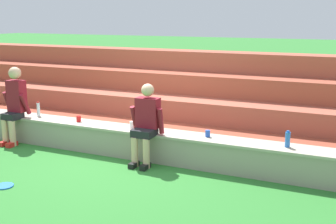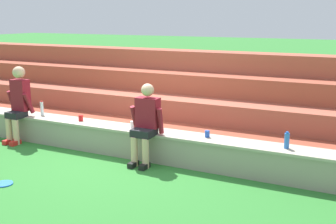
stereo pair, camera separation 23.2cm
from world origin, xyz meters
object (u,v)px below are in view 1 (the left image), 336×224
object	(u,v)px
person_left_of_center	(146,122)
plastic_cup_middle	(132,125)
person_far_left	(14,103)
plastic_cup_left_end	(208,134)
water_bottle_near_left	(38,109)
plastic_cup_right_end	(79,119)
water_bottle_mid_right	(288,139)
frisbee	(4,186)

from	to	relation	value
person_left_of_center	plastic_cup_middle	xyz separation A→B (m)	(-0.39, 0.25, -0.15)
person_far_left	plastic_cup_left_end	world-z (taller)	person_far_left
water_bottle_near_left	person_left_of_center	bearing A→B (deg)	-7.47
person_left_of_center	plastic_cup_left_end	xyz separation A→B (m)	(0.94, 0.30, -0.15)
water_bottle_near_left	plastic_cup_right_end	distance (m)	0.96
water_bottle_mid_right	plastic_cup_middle	distance (m)	2.56
person_far_left	water_bottle_mid_right	distance (m)	4.94
water_bottle_near_left	plastic_cup_middle	world-z (taller)	water_bottle_near_left
person_far_left	frisbee	size ratio (longest dim) A/B	5.68
person_left_of_center	frisbee	bearing A→B (deg)	-129.37
water_bottle_near_left	frisbee	xyz separation A→B (m)	(1.08, -2.00, -0.61)
frisbee	water_bottle_mid_right	bearing A→B (deg)	28.77
plastic_cup_middle	plastic_cup_left_end	bearing A→B (deg)	2.12
plastic_cup_left_end	person_far_left	bearing A→B (deg)	-175.95
water_bottle_mid_right	person_far_left	bearing A→B (deg)	-177.30
water_bottle_mid_right	frisbee	xyz separation A→B (m)	(-3.55, -1.95, -0.59)
person_left_of_center	water_bottle_mid_right	xyz separation A→B (m)	(2.17, 0.27, -0.09)
plastic_cup_left_end	plastic_cup_right_end	bearing A→B (deg)	-179.35
water_bottle_near_left	plastic_cup_middle	bearing A→B (deg)	-2.07
water_bottle_near_left	person_far_left	bearing A→B (deg)	-136.84
water_bottle_mid_right	frisbee	world-z (taller)	water_bottle_mid_right
plastic_cup_left_end	frisbee	distance (m)	3.09
water_bottle_mid_right	plastic_cup_left_end	distance (m)	1.23
water_bottle_mid_right	plastic_cup_left_end	size ratio (longest dim) A/B	2.31
plastic_cup_left_end	plastic_cup_middle	world-z (taller)	plastic_cup_middle
plastic_cup_right_end	water_bottle_near_left	bearing A→B (deg)	176.85
plastic_cup_left_end	frisbee	xyz separation A→B (m)	(-2.32, -1.98, -0.53)
plastic_cup_middle	frisbee	size ratio (longest dim) A/B	0.48
person_left_of_center	plastic_cup_right_end	size ratio (longest dim) A/B	12.24
water_bottle_mid_right	frisbee	bearing A→B (deg)	-151.23
person_far_left	plastic_cup_middle	distance (m)	2.39
water_bottle_mid_right	water_bottle_near_left	world-z (taller)	water_bottle_near_left
plastic_cup_right_end	plastic_cup_left_end	xyz separation A→B (m)	(2.44, 0.03, -0.00)
person_left_of_center	plastic_cup_middle	world-z (taller)	person_left_of_center
water_bottle_mid_right	plastic_cup_left_end	xyz separation A→B (m)	(-1.23, 0.03, -0.06)
plastic_cup_right_end	frisbee	size ratio (longest dim) A/B	0.42
person_left_of_center	plastic_cup_left_end	size ratio (longest dim) A/B	12.29
person_left_of_center	plastic_cup_left_end	distance (m)	1.00
plastic_cup_middle	frisbee	bearing A→B (deg)	-117.11
water_bottle_mid_right	plastic_cup_right_end	xyz separation A→B (m)	(-3.67, 0.00, -0.06)
person_far_left	water_bottle_mid_right	size ratio (longest dim) A/B	5.85
water_bottle_mid_right	plastic_cup_left_end	world-z (taller)	water_bottle_mid_right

